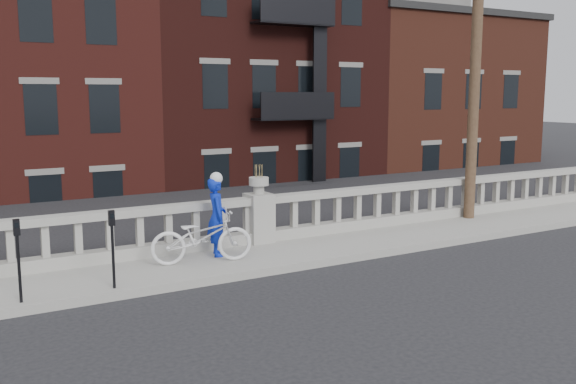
# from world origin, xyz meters

# --- Properties ---
(ground) EXTENTS (120.00, 120.00, 0.00)m
(ground) POSITION_xyz_m (0.00, 0.00, 0.00)
(ground) COLOR black
(ground) RESTS_ON ground
(sidewalk) EXTENTS (32.00, 2.20, 0.15)m
(sidewalk) POSITION_xyz_m (0.00, 3.00, 0.07)
(sidewalk) COLOR gray
(sidewalk) RESTS_ON ground
(balustrade) EXTENTS (28.00, 0.34, 1.03)m
(balustrade) POSITION_xyz_m (0.00, 3.95, 0.64)
(balustrade) COLOR gray
(balustrade) RESTS_ON sidewalk
(planter_pedestal) EXTENTS (0.55, 0.55, 1.76)m
(planter_pedestal) POSITION_xyz_m (0.00, 3.95, 0.83)
(planter_pedestal) COLOR gray
(planter_pedestal) RESTS_ON sidewalk
(lower_level) EXTENTS (80.00, 44.00, 20.80)m
(lower_level) POSITION_xyz_m (0.56, 23.04, 2.63)
(lower_level) COLOR #605E59
(lower_level) RESTS_ON ground
(utility_pole) EXTENTS (1.60, 0.28, 10.00)m
(utility_pole) POSITION_xyz_m (6.20, 3.60, 5.24)
(utility_pole) COLOR #422D1E
(utility_pole) RESTS_ON sidewalk
(parking_meter_b) EXTENTS (0.10, 0.09, 1.36)m
(parking_meter_b) POSITION_xyz_m (-5.27, 2.15, 1.00)
(parking_meter_b) COLOR black
(parking_meter_b) RESTS_ON sidewalk
(parking_meter_c) EXTENTS (0.10, 0.09, 1.36)m
(parking_meter_c) POSITION_xyz_m (-3.77, 2.15, 1.00)
(parking_meter_c) COLOR black
(parking_meter_c) RESTS_ON sidewalk
(bicycle) EXTENTS (2.10, 1.12, 1.05)m
(bicycle) POSITION_xyz_m (-1.81, 2.94, 0.67)
(bicycle) COLOR silver
(bicycle) RESTS_ON sidewalk
(cyclist) EXTENTS (0.54, 0.68, 1.62)m
(cyclist) POSITION_xyz_m (-1.31, 3.33, 0.96)
(cyclist) COLOR #0B23AE
(cyclist) RESTS_ON sidewalk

